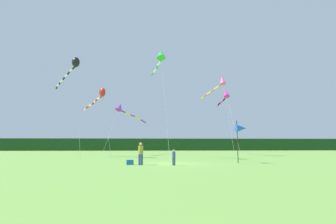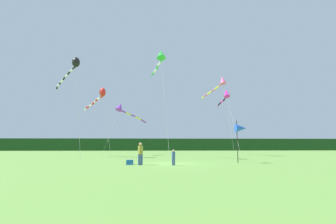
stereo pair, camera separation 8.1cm
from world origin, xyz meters
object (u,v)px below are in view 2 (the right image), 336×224
Objects in this scene: kite_rainbow at (220,83)px; kite_green at (160,56)px; kite_purple at (123,109)px; kite_red at (100,95)px; kite_black at (74,66)px; kite_magenta at (226,95)px; banner_flag_pole at (241,129)px; person_adult at (140,152)px; cooler_box at (130,162)px; person_child at (173,156)px.

kite_green is (-8.70, -7.71, 0.88)m from kite_rainbow.
kite_rainbow is 1.34× the size of kite_purple.
kite_black reaches higher than kite_red.
kite_magenta is at bearing 12.23° from kite_red.
kite_black reaches higher than kite_green.
kite_rainbow is at bearing 81.21° from banner_flag_pole.
kite_rainbow is (-0.42, 1.00, 1.93)m from kite_magenta.
person_adult is 0.48× the size of banner_flag_pole.
kite_purple is at bearing 99.09° from cooler_box.
kite_green reaches higher than kite_rainbow.
banner_flag_pole reaches higher than person_adult.
person_child is 0.10× the size of kite_rainbow.
banner_flag_pole is 0.38× the size of kite_magenta.
kite_purple reaches higher than person_child.
kite_green reaches higher than cooler_box.
kite_green reaches higher than kite_purple.
kite_black is (-16.97, 9.56, 8.16)m from banner_flag_pole.
kite_purple reaches higher than banner_flag_pole.
cooler_box is 18.47m from kite_purple.
kite_green is at bearing 77.92° from person_adult.
person_adult is at bearing -51.59° from kite_black.
kite_red reaches higher than cooler_box.
cooler_box is 0.04× the size of kite_green.
kite_purple reaches higher than cooler_box.
banner_flag_pole is at bearing 10.42° from person_adult.
kite_rainbow is 16.65m from kite_red.
person_child is 18.54m from kite_magenta.
person_adult is at bearing -123.91° from kite_rainbow.
kite_magenta is 0.77× the size of kite_green.
banner_flag_pole is 0.29× the size of kite_green.
kite_red is (-4.63, 10.52, 7.17)m from cooler_box.
person_adult is 0.14× the size of kite_black.
kite_magenta is at bearing 50.50° from cooler_box.
kite_green is (-6.55, 6.16, 8.30)m from banner_flag_pole.
kite_green is (1.64, 7.67, 10.20)m from person_adult.
banner_flag_pole is at bearing 17.53° from person_child.
person_adult reaches higher than cooler_box.
kite_purple is at bearing 171.59° from kite_rainbow.
kite_magenta reaches higher than kite_red.
kite_red reaches higher than person_adult.
kite_red is 6.87m from kite_purple.
banner_flag_pole is (8.99, 1.16, 2.64)m from cooler_box.
person_child is at bearing -84.31° from kite_green.
kite_red is at bearing 145.51° from banner_flag_pole.
person_adult is 18.68m from kite_purple.
kite_green is at bearing 95.69° from person_child.
kite_black is (-8.77, 11.07, 10.06)m from person_adult.
kite_rainbow is at bearing 12.71° from kite_black.
banner_flag_pole is 0.29× the size of kite_black.
banner_flag_pole is 15.88m from kite_rainbow.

